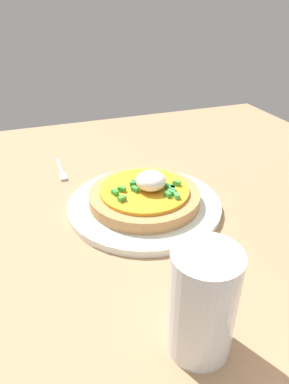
{
  "coord_description": "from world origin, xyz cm",
  "views": [
    {
      "loc": [
        42.01,
        -29.23,
        36.0
      ],
      "look_at": [
        -5.95,
        -11.89,
        6.12
      ],
      "focal_mm": 32.1,
      "sensor_mm": 36.0,
      "label": 1
    }
  ],
  "objects_px": {
    "cup_far": "(202,307)",
    "pizza": "(145,194)",
    "plate": "(145,205)",
    "fork": "(61,171)"
  },
  "relations": [
    {
      "from": "pizza",
      "to": "cup_far",
      "type": "height_order",
      "value": "cup_far"
    },
    {
      "from": "pizza",
      "to": "fork",
      "type": "height_order",
      "value": "pizza"
    },
    {
      "from": "cup_far",
      "to": "fork",
      "type": "distance_m",
      "value": 0.48
    },
    {
      "from": "plate",
      "to": "fork",
      "type": "height_order",
      "value": "plate"
    },
    {
      "from": "plate",
      "to": "pizza",
      "type": "xyz_separation_m",
      "value": [
        0.0,
        0.0,
        0.02
      ]
    },
    {
      "from": "plate",
      "to": "fork",
      "type": "xyz_separation_m",
      "value": [
        -0.19,
        -0.12,
        -0.0
      ]
    },
    {
      "from": "pizza",
      "to": "cup_far",
      "type": "relative_size",
      "value": 1.52
    },
    {
      "from": "plate",
      "to": "cup_far",
      "type": "xyz_separation_m",
      "value": [
        0.27,
        -0.04,
        0.05
      ]
    },
    {
      "from": "cup_far",
      "to": "pizza",
      "type": "bearing_deg",
      "value": 171.87
    },
    {
      "from": "plate",
      "to": "pizza",
      "type": "height_order",
      "value": "pizza"
    }
  ]
}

